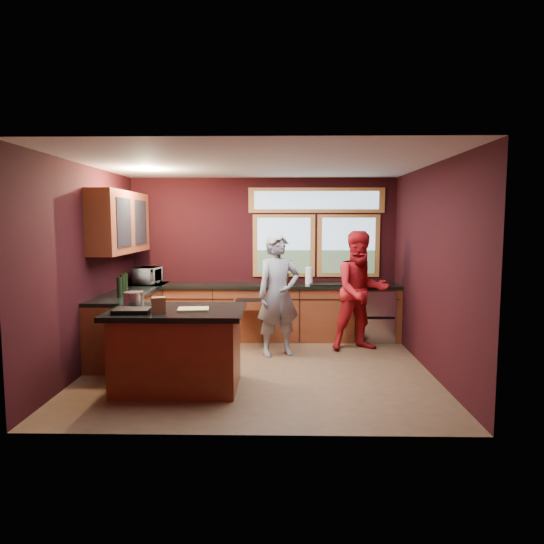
{
  "coord_description": "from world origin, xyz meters",
  "views": [
    {
      "loc": [
        0.3,
        -6.28,
        1.97
      ],
      "look_at": [
        0.18,
        0.4,
        1.26
      ],
      "focal_mm": 32.0,
      "sensor_mm": 36.0,
      "label": 1
    }
  ],
  "objects_px": {
    "person_grey": "(278,295)",
    "person_red": "(361,291)",
    "stock_pot": "(134,299)",
    "cutting_board": "(193,309)",
    "island": "(178,348)"
  },
  "relations": [
    {
      "from": "cutting_board",
      "to": "person_grey",
      "type": "bearing_deg",
      "value": 56.9
    },
    {
      "from": "person_red",
      "to": "person_grey",
      "type": "bearing_deg",
      "value": -178.77
    },
    {
      "from": "person_grey",
      "to": "person_red",
      "type": "bearing_deg",
      "value": -6.5
    },
    {
      "from": "person_grey",
      "to": "stock_pot",
      "type": "distance_m",
      "value": 2.17
    },
    {
      "from": "person_red",
      "to": "stock_pot",
      "type": "bearing_deg",
      "value": -164.69
    },
    {
      "from": "person_red",
      "to": "cutting_board",
      "type": "height_order",
      "value": "person_red"
    },
    {
      "from": "person_red",
      "to": "stock_pot",
      "type": "xyz_separation_m",
      "value": [
        -2.98,
        -1.62,
        0.12
      ]
    },
    {
      "from": "person_grey",
      "to": "stock_pot",
      "type": "xyz_separation_m",
      "value": [
        -1.73,
        -1.3,
        0.14
      ]
    },
    {
      "from": "island",
      "to": "cutting_board",
      "type": "relative_size",
      "value": 4.43
    },
    {
      "from": "person_red",
      "to": "stock_pot",
      "type": "distance_m",
      "value": 3.4
    },
    {
      "from": "stock_pot",
      "to": "cutting_board",
      "type": "bearing_deg",
      "value": -14.93
    },
    {
      "from": "island",
      "to": "person_grey",
      "type": "height_order",
      "value": "person_grey"
    },
    {
      "from": "person_red",
      "to": "cutting_board",
      "type": "bearing_deg",
      "value": -154.0
    },
    {
      "from": "island",
      "to": "stock_pot",
      "type": "xyz_separation_m",
      "value": [
        -0.55,
        0.15,
        0.56
      ]
    },
    {
      "from": "island",
      "to": "person_red",
      "type": "height_order",
      "value": "person_red"
    }
  ]
}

